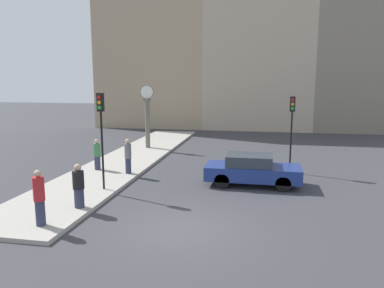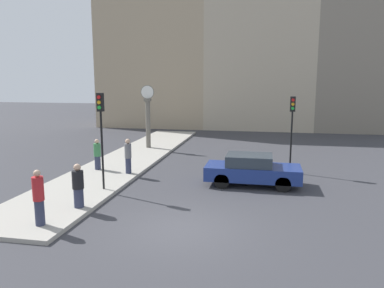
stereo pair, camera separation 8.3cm
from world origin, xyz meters
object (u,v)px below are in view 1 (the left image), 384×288
Objects in this scene: sedan_car at (252,170)px; pedestrian_grey_jacket at (128,156)px; traffic_light_far at (292,119)px; pedestrian_red_top at (39,198)px; traffic_light_near at (101,121)px; pedestrian_black_jacket at (79,186)px; street_clock at (147,117)px; pedestrian_green_hoodie at (97,155)px.

pedestrian_grey_jacket reaches higher than sedan_car.
traffic_light_far is 12.57m from pedestrian_red_top.
pedestrian_black_jacket is (0.10, -2.35, -2.11)m from traffic_light_near.
pedestrian_red_top reaches higher than pedestrian_grey_jacket.
traffic_light_far is 2.42× the size of pedestrian_black_jacket.
street_clock is 6.81m from pedestrian_green_hoodie.
pedestrian_green_hoodie is 0.92× the size of pedestrian_grey_jacket.
pedestrian_red_top is (1.50, -7.42, 0.12)m from pedestrian_green_hoodie.
pedestrian_grey_jacket is at bearing 90.27° from pedestrian_black_jacket.
sedan_car is 7.68m from pedestrian_black_jacket.
sedan_car is 9.19m from pedestrian_red_top.
traffic_light_near is 4.27m from pedestrian_green_hoodie.
pedestrian_grey_jacket is (-7.96, -2.30, -1.78)m from traffic_light_far.
pedestrian_red_top is (-0.39, -1.83, 0.12)m from pedestrian_black_jacket.
pedestrian_green_hoodie is (-7.97, 0.91, 0.22)m from sedan_car.
pedestrian_green_hoodie is 0.98× the size of pedestrian_black_jacket.
street_clock is at bearing 96.71° from traffic_light_near.
traffic_light_near reaches higher than pedestrian_green_hoodie.
traffic_light_far is at bearing 16.09° from pedestrian_grey_jacket.
pedestrian_green_hoodie is at bearing 118.88° from traffic_light_near.
traffic_light_far is at bearing 55.83° from sedan_car.
traffic_light_far is at bearing 10.55° from pedestrian_green_hoodie.
street_clock reaches higher than pedestrian_black_jacket.
traffic_light_near is 10.00m from street_clock.
pedestrian_red_top is (-6.47, -6.52, 0.34)m from sedan_car.
traffic_light_far is at bearing 32.28° from traffic_light_near.
traffic_light_far is at bearing 43.09° from pedestrian_black_jacket.
sedan_car is 8.02m from pedestrian_green_hoodie.
pedestrian_red_top is at bearing -92.99° from pedestrian_grey_jacket.
sedan_car is 10.65m from street_clock.
traffic_light_far is at bearing -27.67° from street_clock.
pedestrian_green_hoodie is at bearing 165.95° from pedestrian_grey_jacket.
pedestrian_red_top is at bearing -131.98° from traffic_light_far.
street_clock reaches higher than traffic_light_near.
sedan_car is at bearing 37.65° from pedestrian_black_jacket.
pedestrian_black_jacket is at bearing -136.91° from traffic_light_far.
traffic_light_near is (-6.18, -2.34, 2.33)m from sedan_car.
pedestrian_grey_jacket is at bearing -80.14° from street_clock.
street_clock is 2.33× the size of pedestrian_red_top.
traffic_light_far reaches higher than pedestrian_green_hoodie.
sedan_car is at bearing -45.84° from street_clock.
street_clock is 2.67× the size of pedestrian_green_hoodie.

